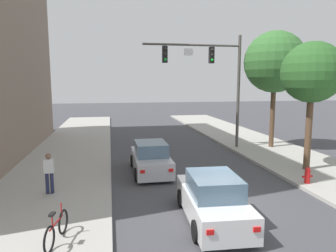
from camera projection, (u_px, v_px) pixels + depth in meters
ground_plane at (219, 204)px, 11.69m from camera, size 120.00×120.00×0.00m
sidewalk_left at (37, 216)px, 10.49m from camera, size 5.00×60.00×0.15m
traffic_signal_mast at (213, 70)px, 20.40m from camera, size 6.58×0.38×7.50m
car_lead_silver at (151, 159)px, 15.68m from camera, size 1.84×4.24×1.60m
car_following_white at (213, 200)px, 10.18m from camera, size 2.02×4.33×1.60m
pedestrian_sidewalk_left_walker at (49, 171)px, 12.27m from camera, size 0.36×0.22×1.64m
bicycle_leaning at (57, 229)px, 8.53m from camera, size 0.40×1.75×0.98m
fire_hydrant at (307, 175)px, 13.61m from camera, size 0.48×0.24×0.72m
street_tree_nearest at (312, 73)px, 15.22m from camera, size 3.01×3.01×6.41m
street_tree_second at (275, 62)px, 20.67m from camera, size 4.09×4.09×7.81m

